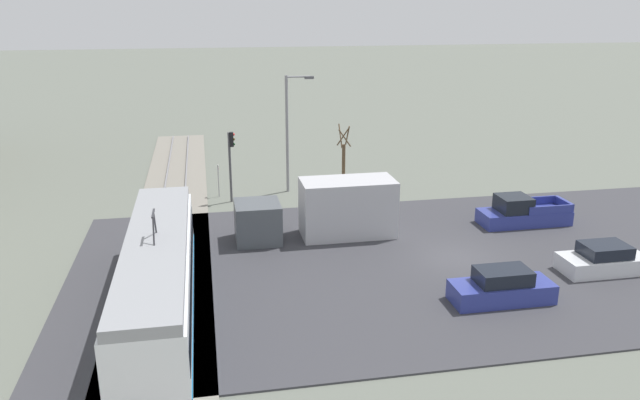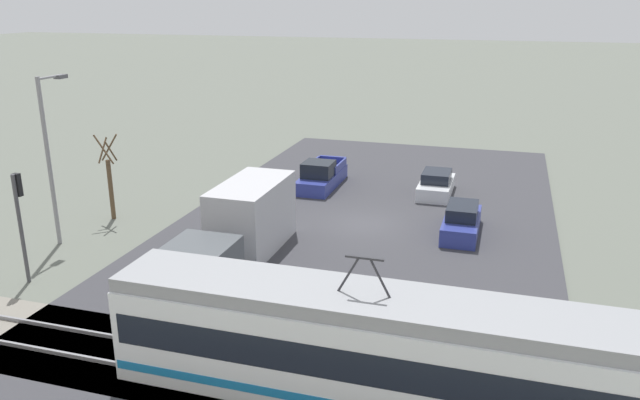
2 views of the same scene
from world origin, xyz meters
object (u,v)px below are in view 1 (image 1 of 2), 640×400
object	(u,v)px
traffic_light_pole	(231,157)
street_tree	(344,161)
sedan_car_0	(502,288)
pickup_truck	(522,213)
box_truck	(326,211)
street_lamp_near_crossing	(290,126)
no_parking_sign	(218,177)
light_rail_tram	(159,277)
sedan_car_1	(603,260)

from	to	relation	value
traffic_light_pole	street_tree	distance (m)	8.02
sedan_car_0	pickup_truck	bearing A→B (deg)	147.46
box_truck	sedan_car_0	distance (m)	11.15
traffic_light_pole	street_lamp_near_crossing	size ratio (longest dim) A/B	0.58
street_tree	no_parking_sign	xyz separation A→B (m)	(-0.01, 8.71, -0.76)
light_rail_tram	street_tree	size ratio (longest dim) A/B	3.22
light_rail_tram	sedan_car_0	bearing A→B (deg)	-96.51
traffic_light_pole	sedan_car_1	bearing A→B (deg)	-130.96
no_parking_sign	pickup_truck	bearing A→B (deg)	-117.47
sedan_car_0	no_parking_sign	xyz separation A→B (m)	(18.27, 11.70, 0.65)
street_lamp_near_crossing	sedan_car_0	bearing A→B (deg)	-160.25
box_truck	street_lamp_near_crossing	world-z (taller)	street_lamp_near_crossing
sedan_car_0	no_parking_sign	distance (m)	21.70
box_truck	traffic_light_pole	distance (m)	9.17
pickup_truck	street_lamp_near_crossing	xyz separation A→B (m)	(9.50, 12.53, 3.92)
light_rail_tram	street_tree	xyz separation A→B (m)	(16.60, -11.73, 0.40)
box_truck	no_parking_sign	bearing A→B (deg)	32.45
pickup_truck	traffic_light_pole	size ratio (longest dim) A/B	1.13
light_rail_tram	sedan_car_1	bearing A→B (deg)	-89.03
pickup_truck	light_rail_tram	bearing A→B (deg)	109.96
box_truck	sedan_car_1	size ratio (longest dim) A/B	2.12
light_rail_tram	street_lamp_near_crossing	size ratio (longest dim) A/B	1.86
sedan_car_0	street_lamp_near_crossing	xyz separation A→B (m)	(18.65, 6.70, 3.95)
street_tree	no_parking_sign	world-z (taller)	street_tree
sedan_car_1	no_parking_sign	world-z (taller)	no_parking_sign
street_lamp_near_crossing	no_parking_sign	world-z (taller)	street_lamp_near_crossing
light_rail_tram	sedan_car_1	xyz separation A→B (m)	(0.36, -21.09, -1.05)
sedan_car_1	traffic_light_pole	distance (m)	22.93
sedan_car_1	street_tree	distance (m)	18.80
pickup_truck	sedan_car_1	world-z (taller)	pickup_truck
box_truck	street_lamp_near_crossing	bearing A→B (deg)	4.14
traffic_light_pole	street_lamp_near_crossing	distance (m)	4.75
street_tree	street_lamp_near_crossing	world-z (taller)	street_lamp_near_crossing
sedan_car_0	sedan_car_1	world-z (taller)	sedan_car_0
traffic_light_pole	street_tree	size ratio (longest dim) A/B	1.01
light_rail_tram	no_parking_sign	bearing A→B (deg)	-10.32
light_rail_tram	sedan_car_0	distance (m)	14.85
light_rail_tram	no_parking_sign	size ratio (longest dim) A/B	6.73
sedan_car_0	traffic_light_pole	bearing A→B (deg)	-147.42
street_lamp_near_crossing	pickup_truck	bearing A→B (deg)	-127.17
pickup_truck	traffic_light_pole	distance (m)	18.58
light_rail_tram	street_tree	bearing A→B (deg)	-35.24
sedan_car_0	no_parking_sign	bearing A→B (deg)	-147.36
traffic_light_pole	street_lamp_near_crossing	xyz separation A→B (m)	(1.67, -4.16, 1.58)
light_rail_tram	street_lamp_near_crossing	bearing A→B (deg)	-25.30
light_rail_tram	box_truck	bearing A→B (deg)	-48.63
box_truck	sedan_car_0	bearing A→B (deg)	-147.18
pickup_truck	sedan_car_1	size ratio (longest dim) A/B	1.26
pickup_truck	sedan_car_1	distance (m)	7.13
box_truck	sedan_car_1	bearing A→B (deg)	-120.52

